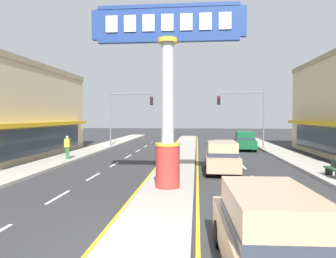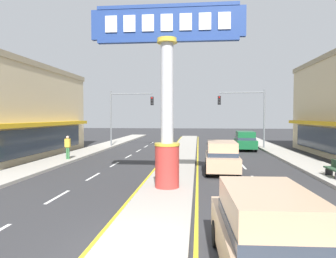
{
  "view_description": "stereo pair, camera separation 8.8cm",
  "coord_description": "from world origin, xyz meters",
  "px_view_note": "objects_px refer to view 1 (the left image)",
  "views": [
    {
      "loc": [
        1.34,
        -7.5,
        3.41
      ],
      "look_at": [
        -0.52,
        12.1,
        2.6
      ],
      "focal_mm": 32.68,
      "sensor_mm": 36.0,
      "label": 1
    },
    {
      "loc": [
        1.43,
        -7.49,
        3.41
      ],
      "look_at": [
        -0.52,
        12.1,
        2.6
      ],
      "focal_mm": 32.68,
      "sensor_mm": 36.0,
      "label": 2
    }
  ],
  "objects_px": {
    "suv_far_right_lane": "(222,156)",
    "street_bench": "(335,168)",
    "district_sign": "(168,89)",
    "traffic_light_left_side": "(126,109)",
    "suv_near_left_lane": "(269,232)",
    "traffic_light_right_side": "(246,108)",
    "suv_near_right_lane": "(245,140)",
    "pedestrian_near_kerb": "(67,146)"
  },
  "relations": [
    {
      "from": "suv_near_left_lane",
      "to": "street_bench",
      "type": "bearing_deg",
      "value": 60.79
    },
    {
      "from": "traffic_light_left_side",
      "to": "traffic_light_right_side",
      "type": "relative_size",
      "value": 1.0
    },
    {
      "from": "suv_near_right_lane",
      "to": "street_bench",
      "type": "xyz_separation_m",
      "value": [
        2.52,
        -14.53,
        -0.34
      ]
    },
    {
      "from": "suv_near_left_lane",
      "to": "district_sign",
      "type": "bearing_deg",
      "value": 111.0
    },
    {
      "from": "district_sign",
      "to": "suv_far_right_lane",
      "type": "xyz_separation_m",
      "value": [
        2.85,
        4.79,
        -3.7
      ]
    },
    {
      "from": "traffic_light_left_side",
      "to": "suv_near_left_lane",
      "type": "relative_size",
      "value": 1.33
    },
    {
      "from": "district_sign",
      "to": "traffic_light_left_side",
      "type": "xyz_separation_m",
      "value": [
        -6.44,
        19.02,
        -0.44
      ]
    },
    {
      "from": "traffic_light_right_side",
      "to": "suv_near_right_lane",
      "type": "relative_size",
      "value": 1.33
    },
    {
      "from": "suv_near_right_lane",
      "to": "street_bench",
      "type": "bearing_deg",
      "value": -80.17
    },
    {
      "from": "suv_near_left_lane",
      "to": "pedestrian_near_kerb",
      "type": "height_order",
      "value": "pedestrian_near_kerb"
    },
    {
      "from": "suv_near_right_lane",
      "to": "suv_near_left_lane",
      "type": "xyz_separation_m",
      "value": [
        -3.29,
        -24.93,
        0.0
      ]
    },
    {
      "from": "suv_near_left_lane",
      "to": "traffic_light_left_side",
      "type": "bearing_deg",
      "value": 109.35
    },
    {
      "from": "suv_far_right_lane",
      "to": "street_bench",
      "type": "bearing_deg",
      "value": -17.41
    },
    {
      "from": "suv_far_right_lane",
      "to": "street_bench",
      "type": "height_order",
      "value": "suv_far_right_lane"
    },
    {
      "from": "pedestrian_near_kerb",
      "to": "street_bench",
      "type": "bearing_deg",
      "value": -17.08
    },
    {
      "from": "suv_far_right_lane",
      "to": "suv_near_left_lane",
      "type": "relative_size",
      "value": 0.99
    },
    {
      "from": "traffic_light_right_side",
      "to": "suv_near_left_lane",
      "type": "distance_m",
      "value": 26.3
    },
    {
      "from": "district_sign",
      "to": "suv_near_left_lane",
      "type": "distance_m",
      "value": 8.78
    },
    {
      "from": "district_sign",
      "to": "street_bench",
      "type": "distance_m",
      "value": 10.01
    },
    {
      "from": "traffic_light_left_side",
      "to": "traffic_light_right_side",
      "type": "height_order",
      "value": "same"
    },
    {
      "from": "district_sign",
      "to": "suv_far_right_lane",
      "type": "height_order",
      "value": "district_sign"
    },
    {
      "from": "district_sign",
      "to": "pedestrian_near_kerb",
      "type": "xyz_separation_m",
      "value": [
        -8.41,
        8.21,
        -3.5
      ]
    },
    {
      "from": "district_sign",
      "to": "traffic_light_left_side",
      "type": "height_order",
      "value": "district_sign"
    },
    {
      "from": "suv_far_right_lane",
      "to": "street_bench",
      "type": "distance_m",
      "value": 6.11
    },
    {
      "from": "suv_far_right_lane",
      "to": "pedestrian_near_kerb",
      "type": "relative_size",
      "value": 2.62
    },
    {
      "from": "traffic_light_left_side",
      "to": "suv_near_left_lane",
      "type": "distance_m",
      "value": 28.22
    },
    {
      "from": "traffic_light_right_side",
      "to": "suv_near_right_lane",
      "type": "height_order",
      "value": "traffic_light_right_side"
    },
    {
      "from": "traffic_light_right_side",
      "to": "street_bench",
      "type": "distance_m",
      "value": 16.02
    },
    {
      "from": "suv_near_right_lane",
      "to": "pedestrian_near_kerb",
      "type": "distance_m",
      "value": 17.27
    },
    {
      "from": "street_bench",
      "to": "district_sign",
      "type": "bearing_deg",
      "value": -161.1
    },
    {
      "from": "district_sign",
      "to": "pedestrian_near_kerb",
      "type": "distance_m",
      "value": 12.26
    },
    {
      "from": "suv_near_right_lane",
      "to": "suv_far_right_lane",
      "type": "distance_m",
      "value": 13.13
    },
    {
      "from": "traffic_light_right_side",
      "to": "suv_near_left_lane",
      "type": "relative_size",
      "value": 1.33
    },
    {
      "from": "suv_far_right_lane",
      "to": "district_sign",
      "type": "bearing_deg",
      "value": -120.74
    },
    {
      "from": "suv_near_left_lane",
      "to": "pedestrian_near_kerb",
      "type": "bearing_deg",
      "value": 125.74
    },
    {
      "from": "traffic_light_left_side",
      "to": "suv_near_left_lane",
      "type": "bearing_deg",
      "value": -70.65
    },
    {
      "from": "suv_near_right_lane",
      "to": "suv_near_left_lane",
      "type": "relative_size",
      "value": 1.0
    },
    {
      "from": "traffic_light_left_side",
      "to": "traffic_light_right_side",
      "type": "xyz_separation_m",
      "value": [
        12.87,
        -0.6,
        0.0
      ]
    },
    {
      "from": "traffic_light_left_side",
      "to": "traffic_light_right_side",
      "type": "bearing_deg",
      "value": -2.65
    },
    {
      "from": "suv_far_right_lane",
      "to": "pedestrian_near_kerb",
      "type": "xyz_separation_m",
      "value": [
        -11.26,
        3.42,
        0.2
      ]
    },
    {
      "from": "district_sign",
      "to": "traffic_light_left_side",
      "type": "distance_m",
      "value": 20.08
    },
    {
      "from": "suv_near_left_lane",
      "to": "pedestrian_near_kerb",
      "type": "relative_size",
      "value": 2.64
    }
  ]
}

